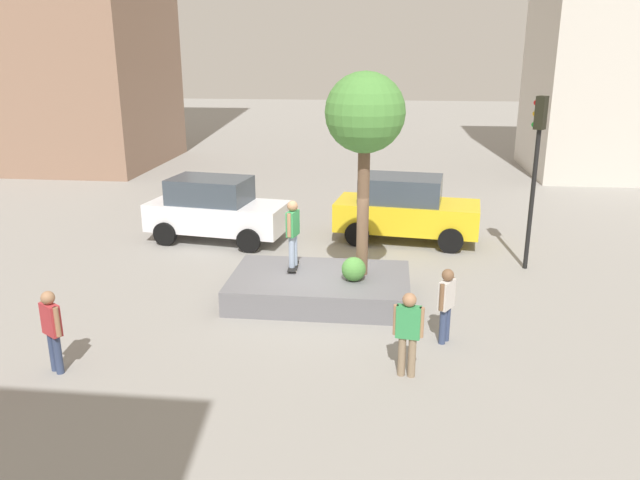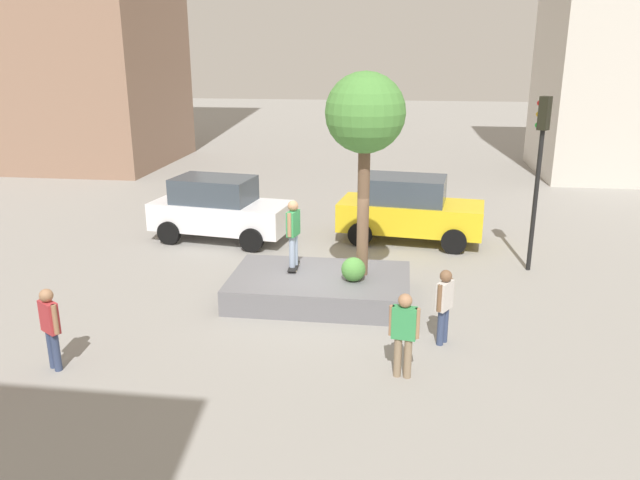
{
  "view_description": "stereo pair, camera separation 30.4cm",
  "coord_description": "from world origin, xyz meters",
  "px_view_note": "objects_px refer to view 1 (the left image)",
  "views": [
    {
      "loc": [
        1.59,
        -13.87,
        5.84
      ],
      "look_at": [
        0.03,
        -0.02,
        1.5
      ],
      "focal_mm": 34.71,
      "sensor_mm": 36.0,
      "label": 1
    },
    {
      "loc": [
        1.9,
        -13.83,
        5.84
      ],
      "look_at": [
        0.03,
        -0.02,
        1.5
      ],
      "focal_mm": 34.71,
      "sensor_mm": 36.0,
      "label": 2
    }
  ],
  "objects_px": {
    "plaza_tree": "(365,117)",
    "skateboarder": "(293,229)",
    "bystander_watching": "(446,301)",
    "traffic_light_corner": "(536,154)",
    "pedestrian_crossing": "(52,326)",
    "planter_ledge": "(320,287)",
    "skateboard": "(293,267)",
    "passerby_with_bag": "(408,329)",
    "taxi_cab": "(405,208)",
    "police_car": "(216,209)"
  },
  "relations": [
    {
      "from": "planter_ledge",
      "to": "traffic_light_corner",
      "type": "bearing_deg",
      "value": 27.67
    },
    {
      "from": "police_car",
      "to": "pedestrian_crossing",
      "type": "bearing_deg",
      "value": -94.85
    },
    {
      "from": "plaza_tree",
      "to": "passerby_with_bag",
      "type": "xyz_separation_m",
      "value": [
        1.02,
        -3.73,
        -3.41
      ]
    },
    {
      "from": "planter_ledge",
      "to": "taxi_cab",
      "type": "distance_m",
      "value": 5.55
    },
    {
      "from": "planter_ledge",
      "to": "skateboard",
      "type": "distance_m",
      "value": 0.9
    },
    {
      "from": "passerby_with_bag",
      "to": "plaza_tree",
      "type": "bearing_deg",
      "value": 105.29
    },
    {
      "from": "traffic_light_corner",
      "to": "pedestrian_crossing",
      "type": "relative_size",
      "value": 2.87
    },
    {
      "from": "plaza_tree",
      "to": "skateboarder",
      "type": "xyz_separation_m",
      "value": [
        -1.7,
        0.16,
        -2.73
      ]
    },
    {
      "from": "pedestrian_crossing",
      "to": "passerby_with_bag",
      "type": "height_order",
      "value": "passerby_with_bag"
    },
    {
      "from": "skateboard",
      "to": "passerby_with_bag",
      "type": "height_order",
      "value": "passerby_with_bag"
    },
    {
      "from": "traffic_light_corner",
      "to": "pedestrian_crossing",
      "type": "bearing_deg",
      "value": -145.2
    },
    {
      "from": "plaza_tree",
      "to": "taxi_cab",
      "type": "bearing_deg",
      "value": 76.92
    },
    {
      "from": "skateboarder",
      "to": "taxi_cab",
      "type": "height_order",
      "value": "skateboarder"
    },
    {
      "from": "planter_ledge",
      "to": "skateboard",
      "type": "height_order",
      "value": "skateboard"
    },
    {
      "from": "traffic_light_corner",
      "to": "passerby_with_bag",
      "type": "relative_size",
      "value": 2.83
    },
    {
      "from": "taxi_cab",
      "to": "traffic_light_corner",
      "type": "height_order",
      "value": "traffic_light_corner"
    },
    {
      "from": "plaza_tree",
      "to": "passerby_with_bag",
      "type": "bearing_deg",
      "value": -74.71
    },
    {
      "from": "planter_ledge",
      "to": "plaza_tree",
      "type": "distance_m",
      "value": 4.19
    },
    {
      "from": "planter_ledge",
      "to": "traffic_light_corner",
      "type": "distance_m",
      "value": 6.74
    },
    {
      "from": "plaza_tree",
      "to": "police_car",
      "type": "xyz_separation_m",
      "value": [
        -4.79,
        4.19,
        -3.35
      ]
    },
    {
      "from": "skateboard",
      "to": "passerby_with_bag",
      "type": "relative_size",
      "value": 0.49
    },
    {
      "from": "plaza_tree",
      "to": "taxi_cab",
      "type": "distance_m",
      "value": 5.97
    },
    {
      "from": "traffic_light_corner",
      "to": "passerby_with_bag",
      "type": "xyz_separation_m",
      "value": [
        -3.39,
        -6.31,
        -2.22
      ]
    },
    {
      "from": "skateboard",
      "to": "police_car",
      "type": "height_order",
      "value": "police_car"
    },
    {
      "from": "plaza_tree",
      "to": "traffic_light_corner",
      "type": "relative_size",
      "value": 1.02
    },
    {
      "from": "skateboarder",
      "to": "pedestrian_crossing",
      "type": "distance_m",
      "value": 5.92
    },
    {
      "from": "traffic_light_corner",
      "to": "skateboard",
      "type": "bearing_deg",
      "value": -158.42
    },
    {
      "from": "skateboarder",
      "to": "traffic_light_corner",
      "type": "relative_size",
      "value": 0.36
    },
    {
      "from": "taxi_cab",
      "to": "skateboarder",
      "type": "bearing_deg",
      "value": -121.17
    },
    {
      "from": "skateboard",
      "to": "traffic_light_corner",
      "type": "relative_size",
      "value": 0.17
    },
    {
      "from": "plaza_tree",
      "to": "skateboard",
      "type": "relative_size",
      "value": 5.91
    },
    {
      "from": "skateboarder",
      "to": "traffic_light_corner",
      "type": "distance_m",
      "value": 6.75
    },
    {
      "from": "skateboarder",
      "to": "traffic_light_corner",
      "type": "xyz_separation_m",
      "value": [
        6.11,
        2.42,
        1.54
      ]
    },
    {
      "from": "pedestrian_crossing",
      "to": "passerby_with_bag",
      "type": "bearing_deg",
      "value": 5.12
    },
    {
      "from": "plaza_tree",
      "to": "passerby_with_bag",
      "type": "distance_m",
      "value": 5.16
    },
    {
      "from": "plaza_tree",
      "to": "skateboarder",
      "type": "distance_m",
      "value": 3.22
    },
    {
      "from": "pedestrian_crossing",
      "to": "planter_ledge",
      "type": "bearing_deg",
      "value": 41.95
    },
    {
      "from": "plaza_tree",
      "to": "skateboard",
      "type": "distance_m",
      "value": 4.08
    },
    {
      "from": "taxi_cab",
      "to": "bystander_watching",
      "type": "xyz_separation_m",
      "value": [
        0.7,
        -7.07,
        -0.11
      ]
    },
    {
      "from": "taxi_cab",
      "to": "skateboard",
      "type": "bearing_deg",
      "value": -121.17
    },
    {
      "from": "skateboard",
      "to": "skateboarder",
      "type": "bearing_deg",
      "value": 0.0
    },
    {
      "from": "police_car",
      "to": "taxi_cab",
      "type": "relative_size",
      "value": 0.98
    },
    {
      "from": "planter_ledge",
      "to": "taxi_cab",
      "type": "xyz_separation_m",
      "value": [
        2.11,
        5.08,
        0.74
      ]
    },
    {
      "from": "taxi_cab",
      "to": "traffic_light_corner",
      "type": "bearing_deg",
      "value": -34.4
    },
    {
      "from": "skateboarder",
      "to": "pedestrian_crossing",
      "type": "height_order",
      "value": "skateboarder"
    },
    {
      "from": "skateboard",
      "to": "bystander_watching",
      "type": "height_order",
      "value": "bystander_watching"
    },
    {
      "from": "bystander_watching",
      "to": "traffic_light_corner",
      "type": "bearing_deg",
      "value": 61.83
    },
    {
      "from": "planter_ledge",
      "to": "police_car",
      "type": "height_order",
      "value": "police_car"
    },
    {
      "from": "taxi_cab",
      "to": "bystander_watching",
      "type": "distance_m",
      "value": 7.11
    },
    {
      "from": "skateboard",
      "to": "taxi_cab",
      "type": "relative_size",
      "value": 0.18
    }
  ]
}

